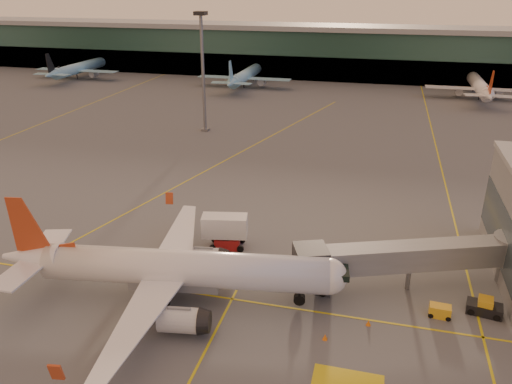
% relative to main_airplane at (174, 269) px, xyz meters
% --- Properties ---
extents(ground, '(600.00, 600.00, 0.00)m').
position_rel_main_airplane_xyz_m(ground, '(0.89, -3.60, -3.60)').
color(ground, '#4C4F54').
rests_on(ground, ground).
extents(taxi_markings, '(100.12, 173.00, 0.01)m').
position_rel_main_airplane_xyz_m(taxi_markings, '(-6.43, 40.89, -3.60)').
color(taxi_markings, gold).
rests_on(taxi_markings, ground).
extents(terminal, '(400.00, 20.00, 17.60)m').
position_rel_main_airplane_xyz_m(terminal, '(0.89, 138.19, 5.16)').
color(terminal, '#19382D').
rests_on(terminal, ground).
extents(mast_west_near, '(2.40, 2.40, 25.60)m').
position_rel_main_airplane_xyz_m(mast_west_near, '(-19.11, 62.40, 11.26)').
color(mast_west_near, slate).
rests_on(mast_west_near, ground).
extents(distant_aircraft_row, '(290.00, 34.00, 13.00)m').
position_rel_main_airplane_xyz_m(distant_aircraft_row, '(-20.11, 114.40, -3.60)').
color(distant_aircraft_row, '#81BDD8').
rests_on(distant_aircraft_row, ground).
extents(main_airplane, '(36.66, 33.21, 11.09)m').
position_rel_main_airplane_xyz_m(main_airplane, '(0.00, 0.00, 0.00)').
color(main_airplane, white).
rests_on(main_airplane, ground).
extents(jet_bridge, '(25.61, 12.26, 5.60)m').
position_rel_main_airplane_xyz_m(jet_bridge, '(25.31, 8.74, 0.24)').
color(jet_bridge, slate).
rests_on(jet_bridge, ground).
extents(catering_truck, '(6.01, 3.50, 4.37)m').
position_rel_main_airplane_xyz_m(catering_truck, '(1.79, 12.03, -1.12)').
color(catering_truck, '#A91818').
rests_on(catering_truck, ground).
extents(gpu_cart, '(2.21, 1.41, 1.25)m').
position_rel_main_airplane_xyz_m(gpu_cart, '(27.08, 3.78, -2.99)').
color(gpu_cart, gold).
rests_on(gpu_cart, ground).
extents(pushback_tug, '(3.64, 2.35, 1.75)m').
position_rel_main_airplane_xyz_m(pushback_tug, '(31.50, 5.43, -2.89)').
color(pushback_tug, black).
rests_on(pushback_tug, ground).
extents(cone_nose, '(0.48, 0.48, 0.61)m').
position_rel_main_airplane_xyz_m(cone_nose, '(20.20, 0.56, -3.31)').
color(cone_nose, orange).
rests_on(cone_nose, ground).
extents(cone_tail, '(0.50, 0.50, 0.64)m').
position_rel_main_airplane_xyz_m(cone_tail, '(-19.50, 0.00, -3.30)').
color(cone_tail, orange).
rests_on(cone_tail, ground).
extents(cone_wing_left, '(0.41, 0.41, 0.52)m').
position_rel_main_airplane_xyz_m(cone_wing_left, '(-1.68, 17.77, -3.35)').
color(cone_wing_left, orange).
rests_on(cone_wing_left, ground).
extents(cone_fwd, '(0.48, 0.48, 0.61)m').
position_rel_main_airplane_xyz_m(cone_fwd, '(16.32, -2.66, -3.31)').
color(cone_fwd, orange).
rests_on(cone_fwd, ground).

